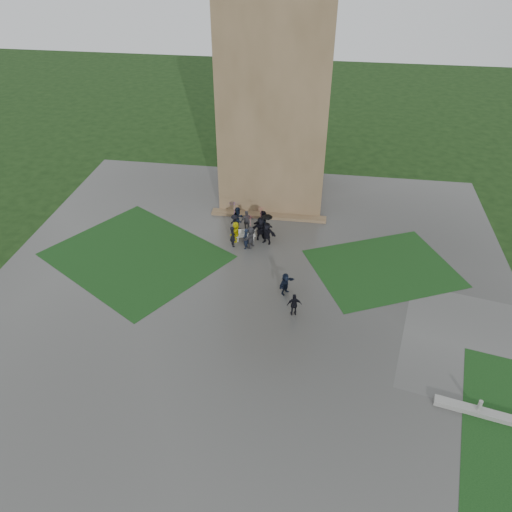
# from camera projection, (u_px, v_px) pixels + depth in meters

# --- Properties ---
(ground) EXTENTS (120.00, 120.00, 0.00)m
(ground) POSITION_uv_depth(u_px,v_px,m) (247.00, 304.00, 30.58)
(ground) COLOR black
(plaza) EXTENTS (34.00, 34.00, 0.02)m
(plaza) POSITION_uv_depth(u_px,v_px,m) (252.00, 284.00, 32.19)
(plaza) COLOR #3B3B38
(plaza) RESTS_ON ground
(lawn_inset_left) EXTENTS (14.10, 13.46, 0.01)m
(lawn_inset_left) POSITION_uv_depth(u_px,v_px,m) (136.00, 255.00, 34.82)
(lawn_inset_left) COLOR #123312
(lawn_inset_left) RESTS_ON plaza
(lawn_inset_right) EXTENTS (11.12, 10.15, 0.01)m
(lawn_inset_right) POSITION_uv_depth(u_px,v_px,m) (383.00, 268.00, 33.59)
(lawn_inset_right) COLOR #123312
(lawn_inset_right) RESTS_ON plaza
(tower) EXTENTS (8.00, 8.00, 18.00)m
(tower) POSITION_uv_depth(u_px,v_px,m) (278.00, 85.00, 37.54)
(tower) COLOR brown
(tower) RESTS_ON ground
(tower_plinth) EXTENTS (9.00, 0.80, 0.22)m
(tower_plinth) POSITION_uv_depth(u_px,v_px,m) (269.00, 216.00, 39.08)
(tower_plinth) COLOR brown
(tower_plinth) RESTS_ON plaza
(bench) EXTENTS (1.48, 0.74, 0.82)m
(bench) POSITION_uv_depth(u_px,v_px,m) (246.00, 235.00, 36.23)
(bench) COLOR beige
(bench) RESTS_ON plaza
(visitor_cluster) EXTENTS (3.90, 3.83, 2.62)m
(visitor_cluster) POSITION_uv_depth(u_px,v_px,m) (252.00, 225.00, 36.00)
(visitor_cluster) COLOR black
(visitor_cluster) RESTS_ON plaza
(pedestrian_mid) EXTENTS (1.17, 1.42, 1.49)m
(pedestrian_mid) POSITION_uv_depth(u_px,v_px,m) (285.00, 284.00, 31.03)
(pedestrian_mid) COLOR black
(pedestrian_mid) RESTS_ON plaza
(pedestrian_near) EXTENTS (0.98, 0.70, 1.50)m
(pedestrian_near) POSITION_uv_depth(u_px,v_px,m) (294.00, 305.00, 29.38)
(pedestrian_near) COLOR black
(pedestrian_near) RESTS_ON plaza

